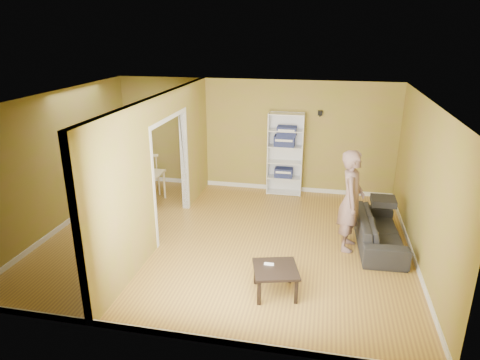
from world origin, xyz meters
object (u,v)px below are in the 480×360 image
object	(u,v)px
coffee_table	(276,272)
chair_near	(125,190)
chair_far	(151,173)
bookshelf	(285,154)
chair_left	(102,178)
sofa	(380,226)
dining_table	(137,176)
person	(352,192)

from	to	relation	value
coffee_table	chair_near	world-z (taller)	chair_near
coffee_table	chair_far	bearing A→B (deg)	134.18
bookshelf	chair_left	size ratio (longest dim) A/B	1.82
sofa	dining_table	bearing A→B (deg)	76.05
sofa	person	size ratio (longest dim) A/B	0.90
bookshelf	coffee_table	size ratio (longest dim) A/B	3.03
coffee_table	chair_near	xyz separation A→B (m)	(-3.42, 2.26, 0.16)
bookshelf	coffee_table	bearing A→B (deg)	-85.76
person	chair_far	world-z (taller)	person
sofa	chair_near	bearing A→B (deg)	82.95
chair_near	dining_table	bearing A→B (deg)	114.46
person	bookshelf	size ratio (longest dim) A/B	1.10
bookshelf	chair_far	size ratio (longest dim) A/B	1.90
person	chair_near	size ratio (longest dim) A/B	2.05
chair_left	chair_far	xyz separation A→B (m)	(0.90, 0.62, -0.02)
bookshelf	chair_near	xyz separation A→B (m)	(-3.11, -1.86, -0.44)
person	dining_table	xyz separation A→B (m)	(-4.52, 1.24, -0.44)
chair_near	sofa	bearing A→B (deg)	18.28
chair_far	bookshelf	bearing A→B (deg)	167.83
person	dining_table	world-z (taller)	person
bookshelf	dining_table	size ratio (longest dim) A/B	1.75
bookshelf	coffee_table	distance (m)	4.18
coffee_table	bookshelf	bearing A→B (deg)	94.24
chair_near	chair_left	bearing A→B (deg)	168.60
sofa	bookshelf	xyz separation A→B (m)	(-1.93, 2.26, 0.59)
sofa	chair_far	distance (m)	5.21
dining_table	chair_left	bearing A→B (deg)	-175.26
bookshelf	chair_left	bearing A→B (deg)	-161.63
dining_table	sofa	bearing A→B (deg)	-11.43
coffee_table	chair_left	distance (m)	5.09
chair_far	dining_table	bearing A→B (deg)	55.14
bookshelf	sofa	bearing A→B (deg)	-49.59
sofa	coffee_table	world-z (taller)	sofa
person	bookshelf	distance (m)	2.84
chair_far	person	bearing A→B (deg)	133.03
coffee_table	chair_left	world-z (taller)	chair_left
sofa	chair_near	xyz separation A→B (m)	(-5.04, 0.40, 0.15)
sofa	chair_far	size ratio (longest dim) A/B	1.89
chair_left	coffee_table	bearing A→B (deg)	49.17
person	chair_left	size ratio (longest dim) A/B	2.00
chair_far	chair_near	bearing A→B (deg)	61.23
chair_left	chair_near	world-z (taller)	chair_left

